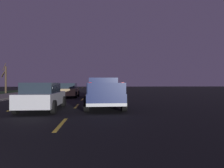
# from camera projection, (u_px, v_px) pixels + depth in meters

# --- Properties ---
(ground) EXTENTS (144.00, 144.00, 0.00)m
(ground) POSITION_uv_depth(u_px,v_px,m) (75.00, 94.00, 28.51)
(ground) COLOR black
(sidewalk_shoulder) EXTENTS (108.00, 4.00, 0.12)m
(sidewalk_shoulder) POSITION_uv_depth(u_px,v_px,m) (22.00, 94.00, 27.90)
(sidewalk_shoulder) COLOR slate
(sidewalk_shoulder) RESTS_ON ground
(lane_markings) EXTENTS (108.00, 7.04, 0.01)m
(lane_markings) POSITION_uv_depth(u_px,v_px,m) (58.00, 93.00, 31.37)
(lane_markings) COLOR yellow
(lane_markings) RESTS_ON ground
(pickup_truck) EXTENTS (5.45, 2.34, 1.87)m
(pickup_truck) POSITION_uv_depth(u_px,v_px,m) (103.00, 93.00, 12.54)
(pickup_truck) COLOR #141E4C
(pickup_truck) RESTS_ON ground
(sedan_tan) EXTENTS (4.40, 2.03, 1.54)m
(sedan_tan) POSITION_uv_depth(u_px,v_px,m) (69.00, 90.00, 21.21)
(sedan_tan) COLOR #9E845B
(sedan_tan) RESTS_ON ground
(sedan_white) EXTENTS (4.41, 2.03, 1.54)m
(sedan_white) POSITION_uv_depth(u_px,v_px,m) (52.00, 89.00, 28.43)
(sedan_white) COLOR silver
(sedan_white) RESTS_ON ground
(sedan_silver) EXTENTS (4.40, 2.03, 1.54)m
(sedan_silver) POSITION_uv_depth(u_px,v_px,m) (43.00, 96.00, 11.00)
(sedan_silver) COLOR #B2B5BA
(sedan_silver) RESTS_ON ground
(sedan_black) EXTENTS (4.42, 2.05, 1.54)m
(sedan_black) POSITION_uv_depth(u_px,v_px,m) (99.00, 90.00, 20.44)
(sedan_black) COLOR black
(sedan_black) RESTS_ON ground
(bare_tree_far) EXTENTS (1.65, 1.11, 4.73)m
(bare_tree_far) POSITION_uv_depth(u_px,v_px,m) (5.00, 79.00, 30.86)
(bare_tree_far) COLOR #423323
(bare_tree_far) RESTS_ON ground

